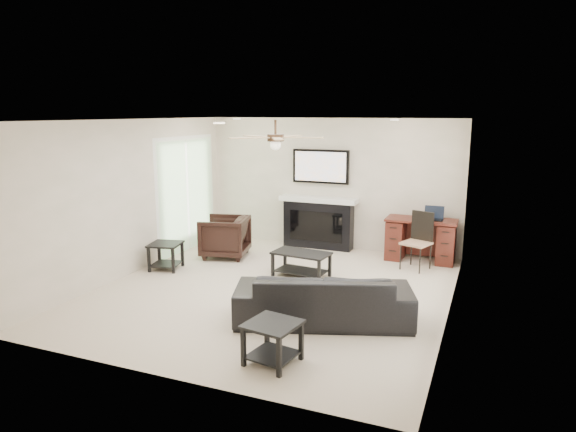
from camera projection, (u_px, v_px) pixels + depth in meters
name	position (u px, v px, depth m)	size (l,w,h in m)	color
room_shell	(287.00, 178.00, 7.31)	(5.50, 5.54, 2.52)	beige
sofa	(323.00, 297.00, 6.46)	(2.21, 0.86, 0.64)	black
armchair	(225.00, 237.00, 9.36)	(0.80, 0.82, 0.75)	black
coffee_table	(301.00, 264.00, 8.27)	(0.90, 0.50, 0.40)	black
end_table_near	(273.00, 343.00, 5.40)	(0.52, 0.52, 0.45)	black
end_table_left	(166.00, 256.00, 8.64)	(0.50, 0.50, 0.45)	black
fireplace_unit	(318.00, 199.00, 9.87)	(1.52, 0.34, 1.91)	black
desk	(421.00, 240.00, 9.10)	(1.22, 0.56, 0.76)	#3B170E
desk_chair	(416.00, 241.00, 8.58)	(0.42, 0.44, 0.97)	black
laptop	(434.00, 214.00, 8.91)	(0.33, 0.24, 0.23)	black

